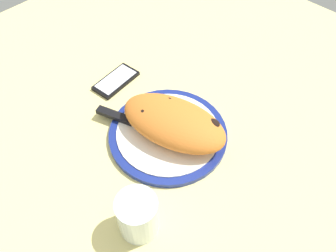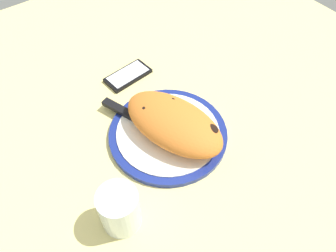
# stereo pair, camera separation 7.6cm
# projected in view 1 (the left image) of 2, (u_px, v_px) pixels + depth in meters

# --- Properties ---
(ground_plane) EXTENTS (1.50, 1.50, 0.03)m
(ground_plane) POSITION_uv_depth(u_px,v_px,m) (168.00, 139.00, 0.80)
(ground_plane) COLOR #E5D684
(plate) EXTENTS (0.28, 0.28, 0.02)m
(plate) POSITION_uv_depth(u_px,v_px,m) (168.00, 133.00, 0.78)
(plate) COLOR navy
(plate) RESTS_ON ground_plane
(calzone) EXTENTS (0.28, 0.19, 0.07)m
(calzone) POSITION_uv_depth(u_px,v_px,m) (174.00, 122.00, 0.75)
(calzone) COLOR orange
(calzone) RESTS_ON plate
(fork) EXTENTS (0.16, 0.04, 0.00)m
(fork) POSITION_uv_depth(u_px,v_px,m) (175.00, 112.00, 0.81)
(fork) COLOR silver
(fork) RESTS_ON plate
(knife) EXTENTS (0.22, 0.09, 0.01)m
(knife) POSITION_uv_depth(u_px,v_px,m) (126.00, 120.00, 0.79)
(knife) COLOR silver
(knife) RESTS_ON plate
(smartphone) EXTENTS (0.07, 0.13, 0.01)m
(smartphone) POSITION_uv_depth(u_px,v_px,m) (116.00, 81.00, 0.89)
(smartphone) COLOR black
(smartphone) RESTS_ON ground_plane
(water_glass) EXTENTS (0.08, 0.08, 0.10)m
(water_glass) POSITION_uv_depth(u_px,v_px,m) (138.00, 217.00, 0.62)
(water_glass) COLOR silver
(water_glass) RESTS_ON ground_plane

